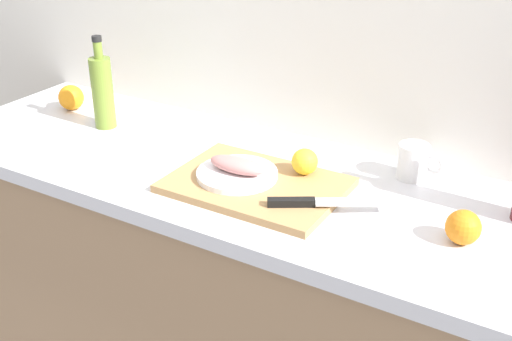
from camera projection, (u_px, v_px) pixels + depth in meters
back_wall at (320, 17)px, 1.74m from camera, size 3.20×0.05×2.50m
kitchen_counter at (259, 315)px, 1.85m from camera, size 2.00×0.60×0.90m
cutting_board at (256, 185)px, 1.59m from camera, size 0.43×0.30×0.02m
white_plate at (237, 174)px, 1.60m from camera, size 0.20×0.20×0.01m
fish_fillet at (237, 165)px, 1.59m from camera, size 0.15×0.07×0.04m
chef_knife at (314, 202)px, 1.47m from camera, size 0.26×0.18×0.02m
lemon_0 at (305, 162)px, 1.61m from camera, size 0.07×0.07×0.07m
olive_oil_bottle at (102, 91)px, 1.91m from camera, size 0.06×0.06×0.28m
coffee_mug_2 at (414, 162)px, 1.62m from camera, size 0.12×0.08×0.09m
orange_0 at (463, 227)px, 1.35m from camera, size 0.08×0.08×0.08m
orange_1 at (71, 97)px, 2.07m from camera, size 0.08×0.08×0.08m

